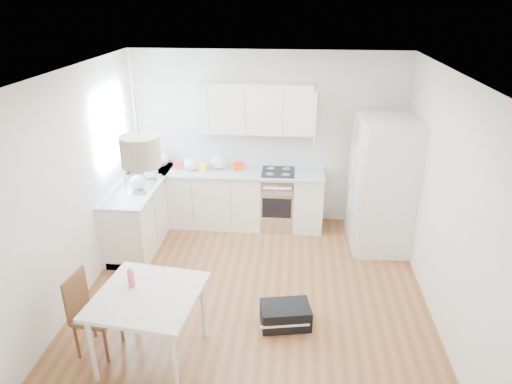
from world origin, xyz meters
TOP-DOWN VIEW (x-y plane):
  - floor at (0.00, 0.00)m, footprint 4.20×4.20m
  - ceiling at (0.00, 0.00)m, footprint 4.20×4.20m
  - wall_back at (0.00, 2.10)m, footprint 4.20×0.00m
  - wall_left at (-2.10, 0.00)m, footprint 0.00×4.20m
  - wall_right at (2.10, 0.00)m, footprint 0.00×4.20m
  - window_glassblock at (-2.09, 1.15)m, footprint 0.02×1.00m
  - cabinets_back at (-0.60, 1.80)m, footprint 3.00×0.60m
  - cabinets_left at (-1.80, 1.20)m, footprint 0.60×1.80m
  - counter_back at (-0.60, 1.80)m, footprint 3.02×0.64m
  - counter_left at (-1.80, 1.20)m, footprint 0.64×1.82m
  - backsplash_back at (-0.60, 2.09)m, footprint 3.00×0.01m
  - backsplash_left at (-2.09, 1.20)m, footprint 0.01×1.80m
  - upper_cabinets at (-0.15, 1.94)m, footprint 1.70×0.32m
  - range_oven at (0.20, 1.80)m, footprint 0.50×0.61m
  - sink at (-1.80, 1.15)m, footprint 0.50×0.80m
  - refrigerator at (1.71, 1.35)m, footprint 0.95×1.00m
  - dining_table at (-0.93, -1.20)m, footprint 1.09×1.09m
  - dining_chair at (-1.51, -1.15)m, footprint 0.42×0.42m
  - drink_bottle at (-1.12, -1.09)m, footprint 0.07×0.07m
  - gym_bag at (0.40, -0.59)m, footprint 0.60×0.45m
  - pendant_lamp at (-0.90, -1.05)m, footprint 0.37×0.37m
  - grocery_bag_a at (-1.66, 1.90)m, footprint 0.23×0.20m
  - grocery_bag_b at (-1.14, 1.75)m, footprint 0.22×0.19m
  - grocery_bag_c at (-0.73, 1.87)m, footprint 0.25×0.21m
  - grocery_bag_d at (-1.68, 1.40)m, footprint 0.21×0.18m
  - grocery_bag_e at (-1.73, 0.98)m, footprint 0.22×0.19m
  - snack_orange at (-0.42, 1.86)m, footprint 0.20×0.17m
  - snack_yellow at (-0.96, 1.76)m, footprint 0.20×0.17m
  - snack_red at (-1.37, 1.84)m, footprint 0.15×0.11m

SIDE VIEW (x-z plane):
  - floor at x=0.00m, z-range 0.00..0.00m
  - gym_bag at x=0.40m, z-range 0.00..0.25m
  - cabinets_back at x=-0.60m, z-range 0.00..0.88m
  - cabinets_left at x=-1.80m, z-range 0.00..0.88m
  - range_oven at x=0.20m, z-range 0.00..0.88m
  - dining_chair at x=-1.51m, z-range 0.00..0.90m
  - dining_table at x=-0.93m, z-range 0.30..1.08m
  - drink_bottle at x=-1.12m, z-range 0.77..1.00m
  - counter_back at x=-0.60m, z-range 0.88..0.92m
  - counter_left at x=-1.80m, z-range 0.88..0.92m
  - sink at x=-1.80m, z-range 0.84..0.99m
  - refrigerator at x=1.71m, z-range 0.00..1.90m
  - snack_red at x=-1.37m, z-range 0.92..1.02m
  - snack_yellow at x=-0.96m, z-range 0.92..1.04m
  - snack_orange at x=-0.42m, z-range 0.92..1.04m
  - grocery_bag_d at x=-1.68m, z-range 0.92..1.11m
  - grocery_bag_b at x=-1.14m, z-range 0.92..1.12m
  - grocery_bag_e at x=-1.73m, z-range 0.92..1.12m
  - grocery_bag_a at x=-1.66m, z-range 0.92..1.13m
  - grocery_bag_c at x=-0.73m, z-range 0.92..1.15m
  - backsplash_back at x=-0.60m, z-range 0.92..1.50m
  - backsplash_left at x=-2.09m, z-range 0.92..1.50m
  - wall_back at x=0.00m, z-range -0.75..3.45m
  - wall_left at x=-2.10m, z-range -0.75..3.45m
  - wall_right at x=2.10m, z-range -0.75..3.45m
  - window_glassblock at x=-2.09m, z-range 1.25..2.25m
  - upper_cabinets at x=-0.15m, z-range 1.50..2.25m
  - pendant_lamp at x=-0.90m, z-range 2.04..2.32m
  - ceiling at x=0.00m, z-range 2.70..2.70m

